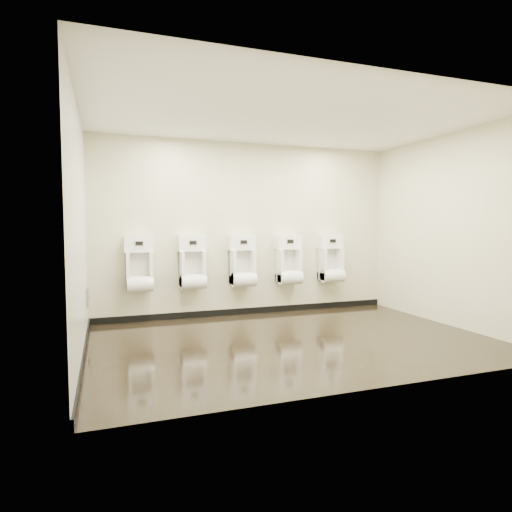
{
  "coord_description": "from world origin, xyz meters",
  "views": [
    {
      "loc": [
        -2.24,
        -4.91,
        1.45
      ],
      "look_at": [
        -0.31,
        0.55,
        1.05
      ],
      "focal_mm": 30.0,
      "sensor_mm": 36.0,
      "label": 1
    }
  ],
  "objects_px": {
    "access_panel": "(87,297)",
    "urinal_2": "(243,265)",
    "urinal_4": "(331,262)",
    "urinal_0": "(139,268)",
    "urinal_3": "(289,263)",
    "urinal_1": "(193,266)"
  },
  "relations": [
    {
      "from": "access_panel",
      "to": "urinal_2",
      "type": "height_order",
      "value": "urinal_2"
    },
    {
      "from": "urinal_2",
      "to": "urinal_4",
      "type": "distance_m",
      "value": 1.61
    },
    {
      "from": "access_panel",
      "to": "urinal_4",
      "type": "height_order",
      "value": "urinal_4"
    },
    {
      "from": "urinal_4",
      "to": "urinal_2",
      "type": "bearing_deg",
      "value": 180.0
    },
    {
      "from": "urinal_2",
      "to": "urinal_0",
      "type": "bearing_deg",
      "value": 180.0
    },
    {
      "from": "urinal_0",
      "to": "urinal_2",
      "type": "distance_m",
      "value": 1.61
    },
    {
      "from": "urinal_3",
      "to": "urinal_4",
      "type": "distance_m",
      "value": 0.8
    },
    {
      "from": "urinal_4",
      "to": "urinal_3",
      "type": "bearing_deg",
      "value": 180.0
    },
    {
      "from": "urinal_2",
      "to": "urinal_3",
      "type": "bearing_deg",
      "value": 0.0
    },
    {
      "from": "access_panel",
      "to": "urinal_0",
      "type": "bearing_deg",
      "value": 29.73
    },
    {
      "from": "urinal_1",
      "to": "urinal_2",
      "type": "height_order",
      "value": "same"
    },
    {
      "from": "urinal_1",
      "to": "urinal_2",
      "type": "xyz_separation_m",
      "value": [
        0.81,
        0.0,
        0.0
      ]
    },
    {
      "from": "urinal_3",
      "to": "urinal_1",
      "type": "bearing_deg",
      "value": 180.0
    },
    {
      "from": "urinal_0",
      "to": "urinal_1",
      "type": "height_order",
      "value": "same"
    },
    {
      "from": "access_panel",
      "to": "urinal_4",
      "type": "distance_m",
      "value": 3.96
    },
    {
      "from": "urinal_0",
      "to": "urinal_1",
      "type": "relative_size",
      "value": 1.0
    },
    {
      "from": "urinal_4",
      "to": "access_panel",
      "type": "bearing_deg",
      "value": -174.09
    },
    {
      "from": "access_panel",
      "to": "urinal_1",
      "type": "distance_m",
      "value": 1.6
    },
    {
      "from": "urinal_0",
      "to": "urinal_2",
      "type": "xyz_separation_m",
      "value": [
        1.61,
        0.0,
        0.0
      ]
    },
    {
      "from": "urinal_1",
      "to": "urinal_4",
      "type": "distance_m",
      "value": 2.42
    },
    {
      "from": "urinal_4",
      "to": "urinal_0",
      "type": "bearing_deg",
      "value": 180.0
    },
    {
      "from": "access_panel",
      "to": "urinal_1",
      "type": "xyz_separation_m",
      "value": [
        1.51,
        0.41,
        0.33
      ]
    }
  ]
}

